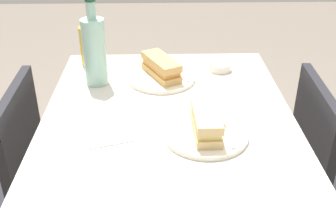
{
  "coord_description": "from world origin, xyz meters",
  "views": [
    {
      "loc": [
        1.13,
        -0.03,
        1.43
      ],
      "look_at": [
        0.0,
        0.0,
        0.8
      ],
      "focal_mm": 44.46,
      "sensor_mm": 36.0,
      "label": 1
    }
  ],
  "objects": [
    {
      "name": "beer_glass",
      "position": [
        -0.37,
        -0.29,
        0.85
      ],
      "size": [
        0.07,
        0.07,
        0.15
      ],
      "primitive_type": "cylinder",
      "color": "gold",
      "rests_on": "dining_table"
    },
    {
      "name": "plate_near",
      "position": [
        -0.22,
        -0.02,
        0.78
      ],
      "size": [
        0.24,
        0.24,
        0.01
      ],
      "primitive_type": "cylinder",
      "color": "silver",
      "rests_on": "dining_table"
    },
    {
      "name": "water_bottle",
      "position": [
        -0.2,
        -0.24,
        0.9
      ],
      "size": [
        0.08,
        0.08,
        0.31
      ],
      "color": "#99C6B7",
      "rests_on": "dining_table"
    },
    {
      "name": "paper_napkin",
      "position": [
        0.12,
        -0.18,
        0.78
      ],
      "size": [
        0.18,
        0.18,
        0.0
      ],
      "primitive_type": "cube",
      "rotation": [
        0.0,
        0.0,
        0.31
      ],
      "color": "white",
      "rests_on": "dining_table"
    },
    {
      "name": "olive_bowl",
      "position": [
        -0.3,
        0.2,
        0.79
      ],
      "size": [
        0.09,
        0.09,
        0.03
      ],
      "primitive_type": "cylinder",
      "color": "silver",
      "rests_on": "dining_table"
    },
    {
      "name": "baguette_sandwich_far",
      "position": [
        0.15,
        0.1,
        0.83
      ],
      "size": [
        0.18,
        0.08,
        0.07
      ],
      "color": "#DBB77A",
      "rests_on": "plate_far"
    },
    {
      "name": "knife_near",
      "position": [
        -0.26,
        0.02,
        0.79
      ],
      "size": [
        0.16,
        0.09,
        0.01
      ],
      "color": "silver",
      "rests_on": "plate_near"
    },
    {
      "name": "baguette_sandwich_near",
      "position": [
        -0.22,
        -0.02,
        0.83
      ],
      "size": [
        0.2,
        0.15,
        0.07
      ],
      "color": "tan",
      "rests_on": "plate_near"
    },
    {
      "name": "chair_far",
      "position": [
        -0.0,
        0.58,
        0.48
      ],
      "size": [
        0.42,
        0.42,
        0.85
      ],
      "color": "black",
      "rests_on": "ground"
    },
    {
      "name": "knife_far",
      "position": [
        0.13,
        0.16,
        0.79
      ],
      "size": [
        0.18,
        0.03,
        0.01
      ],
      "color": "silver",
      "rests_on": "plate_far"
    },
    {
      "name": "chair_near",
      "position": [
        -0.01,
        -0.58,
        0.48
      ],
      "size": [
        0.41,
        0.41,
        0.85
      ],
      "color": "black",
      "rests_on": "ground"
    },
    {
      "name": "plate_far",
      "position": [
        0.15,
        0.1,
        0.78
      ],
      "size": [
        0.24,
        0.24,
        0.01
      ],
      "primitive_type": "cylinder",
      "color": "silver",
      "rests_on": "dining_table"
    },
    {
      "name": "dining_table",
      "position": [
        0.0,
        0.0,
        0.63
      ],
      "size": [
        0.92,
        0.77,
        0.78
      ],
      "color": "beige",
      "rests_on": "ground"
    }
  ]
}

